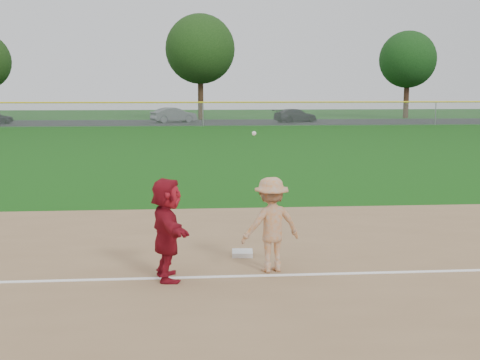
{
  "coord_description": "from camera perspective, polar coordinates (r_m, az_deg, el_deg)",
  "views": [
    {
      "loc": [
        -0.96,
        -10.44,
        3.13
      ],
      "look_at": [
        0.0,
        1.5,
        1.3
      ],
      "focal_mm": 45.0,
      "sensor_mm": 36.0,
      "label": 1
    }
  ],
  "objects": [
    {
      "name": "car_mid",
      "position": [
        56.44,
        -6.29,
        6.15
      ],
      "size": [
        4.43,
        3.04,
        1.38
      ],
      "primitive_type": "imported",
      "rotation": [
        0.0,
        0.0,
        1.99
      ],
      "color": "#54575B",
      "rests_on": "parking_asphalt"
    },
    {
      "name": "base_runner",
      "position": [
        9.88,
        -6.94,
        -4.63
      ],
      "size": [
        0.76,
        1.63,
        1.69
      ],
      "primitive_type": "imported",
      "rotation": [
        0.0,
        0.0,
        1.74
      ],
      "color": "maroon",
      "rests_on": "infield_dirt"
    },
    {
      "name": "ground",
      "position": [
        10.95,
        0.64,
        -7.93
      ],
      "size": [
        160.0,
        160.0,
        0.0
      ],
      "primitive_type": "plane",
      "color": "#12480D",
      "rests_on": "ground"
    },
    {
      "name": "car_right",
      "position": [
        56.89,
        5.29,
        6.11
      ],
      "size": [
        4.61,
        3.3,
        1.24
      ],
      "primitive_type": "imported",
      "rotation": [
        0.0,
        0.0,
        1.98
      ],
      "color": "black",
      "rests_on": "parking_asphalt"
    },
    {
      "name": "outfield_fence",
      "position": [
        50.47,
        -3.54,
        7.33
      ],
      "size": [
        110.0,
        0.12,
        110.0
      ],
      "color": "#999EA0",
      "rests_on": "ground"
    },
    {
      "name": "tree_2",
      "position": [
        62.08,
        -3.79,
        12.28
      ],
      "size": [
        7.0,
        7.0,
        10.58
      ],
      "color": "#322112",
      "rests_on": "ground"
    },
    {
      "name": "first_base",
      "position": [
        11.38,
        0.22,
        -6.95
      ],
      "size": [
        0.41,
        0.41,
        0.09
      ],
      "primitive_type": "cube",
      "rotation": [
        0.0,
        0.0,
        -0.07
      ],
      "color": "silver",
      "rests_on": "infield_dirt"
    },
    {
      "name": "tree_3",
      "position": [
        67.35,
        15.62,
        10.94
      ],
      "size": [
        6.0,
        6.0,
        9.19
      ],
      "color": "#361F13",
      "rests_on": "ground"
    },
    {
      "name": "first_base_play",
      "position": [
        10.27,
        2.97,
        -4.24
      ],
      "size": [
        1.18,
        0.89,
        2.38
      ],
      "color": "#A4A4A7",
      "rests_on": "infield_dirt"
    },
    {
      "name": "parking_asphalt",
      "position": [
        56.54,
        -3.64,
        5.48
      ],
      "size": [
        120.0,
        10.0,
        0.01
      ],
      "primitive_type": "cube",
      "color": "black",
      "rests_on": "ground"
    },
    {
      "name": "foul_line",
      "position": [
        10.18,
        1.05,
        -9.08
      ],
      "size": [
        60.0,
        0.1,
        0.01
      ],
      "primitive_type": "cube",
      "color": "white",
      "rests_on": "infield_dirt"
    }
  ]
}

